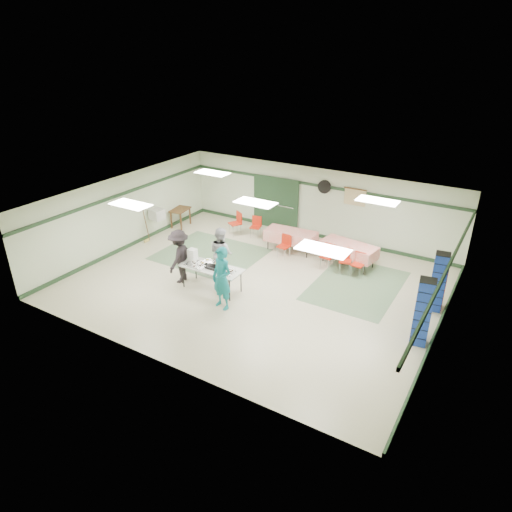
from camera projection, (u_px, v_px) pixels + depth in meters
The scene contains 42 objects.
floor at pixel (255, 283), 14.44m from camera, with size 11.00×11.00×0.00m, color beige.
ceiling at pixel (255, 202), 13.27m from camera, with size 11.00×11.00×0.00m, color silver.
wall_back at pixel (317, 203), 17.33m from camera, with size 11.00×11.00×0.00m, color beige.
wall_front at pixel (153, 313), 10.38m from camera, with size 11.00×11.00×0.00m, color beige.
wall_left at pixel (125, 212), 16.42m from camera, with size 9.00×9.00×0.00m, color beige.
wall_right at pixel (445, 291), 11.29m from camera, with size 9.00×9.00×0.00m, color beige.
trim_back at pixel (317, 185), 17.01m from camera, with size 11.00×0.06×0.10m, color #1F3921.
baseboard_back at pixel (314, 234), 17.87m from camera, with size 11.00×0.06×0.12m, color #1F3921.
trim_left at pixel (123, 194), 16.10m from camera, with size 9.00×0.06×0.10m, color #1F3921.
baseboard_left at pixel (130, 245), 16.96m from camera, with size 9.00×0.06×0.12m, color #1F3921.
trim_right at pixel (449, 265), 11.01m from camera, with size 9.00×0.06×0.10m, color #1F3921.
baseboard_right at pixel (435, 334), 11.86m from camera, with size 9.00×0.06×0.12m, color #1F3921.
green_patch_a at pixel (210, 254), 16.37m from camera, with size 3.50×3.00×0.01m, color #5F7C5B.
green_patch_b at pixel (356, 285), 14.29m from camera, with size 2.50×3.50×0.01m, color #5F7C5B.
double_door_left at pixel (266, 201), 18.44m from camera, with size 0.90×0.06×2.10m, color gray.
double_door_right at pixel (286, 205), 18.00m from camera, with size 0.90×0.06×2.10m, color gray.
door_frame at pixel (276, 203), 18.21m from camera, with size 2.00×0.03×2.15m, color #1F3921.
wall_fan at pixel (324, 187), 16.85m from camera, with size 0.50×0.50×0.10m, color black.
scroll_banner at pixel (355, 197), 16.37m from camera, with size 0.80×0.02×0.60m, color #D5C285.
serving_table at pixel (211, 268), 13.78m from camera, with size 1.98×0.84×0.76m.
sheet_tray_right at pixel (225, 272), 13.46m from camera, with size 0.52×0.40×0.02m, color silver.
sheet_tray_mid at pixel (210, 264), 13.94m from camera, with size 0.62×0.47×0.02m, color silver.
sheet_tray_left at pixel (196, 265), 13.90m from camera, with size 0.63×0.48×0.02m, color silver.
baking_pan at pixel (213, 267), 13.67m from camera, with size 0.43×0.27×0.08m, color black.
foam_box_stack at pixel (193, 255), 14.08m from camera, with size 0.25×0.23×0.40m, color white.
volunteer_teal at pixel (222, 278), 12.76m from camera, with size 0.68×0.45×1.86m, color #137782.
volunteer_grey at pixel (221, 253), 14.47m from camera, with size 0.83×0.65×1.71m, color #949499.
volunteer_dark at pixel (179, 256), 14.19m from camera, with size 1.12×0.65×1.74m, color black.
dining_table_a at pixel (349, 249), 15.41m from camera, with size 1.99×1.13×0.77m.
dining_table_b at pixel (291, 236), 16.43m from camera, with size 1.88×0.93×0.77m.
chair_a at pixel (345, 258), 14.94m from camera, with size 0.49×0.49×0.83m.
chair_b at pixel (329, 253), 15.22m from camera, with size 0.43×0.43×0.84m.
chair_c at pixel (359, 262), 14.73m from camera, with size 0.39×0.40×0.79m.
chair_d at pixel (285, 244), 15.99m from camera, with size 0.41×0.41×0.82m.
chair_loose_a at pixel (256, 224), 17.64m from camera, with size 0.45×0.45×0.82m.
chair_loose_b at pixel (237, 221), 17.81m from camera, with size 0.58×0.58×0.91m.
crate_stack_blue_a at pixel (438, 282), 12.68m from camera, with size 0.39×0.39×1.75m, color navy.
crate_stack_red at pixel (438, 287), 12.89m from camera, with size 0.39×0.39×1.28m, color maroon.
crate_stack_blue_b at pixel (423, 312), 11.22m from camera, with size 0.40×0.40×1.81m, color navy.
printer_table at pixel (180, 211), 18.56m from camera, with size 0.70×0.96×0.74m.
office_printer at pixel (157, 214), 17.38m from camera, with size 0.51×0.44×0.40m, color #BBBBB6.
broom at pixel (146, 224), 17.12m from camera, with size 0.03×0.03×1.34m, color brown.
Camera 1 is at (6.54, -10.83, 7.00)m, focal length 32.00 mm.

